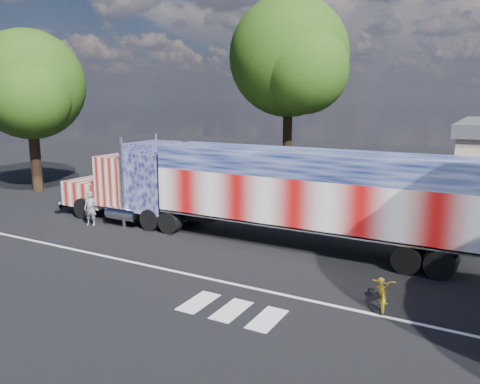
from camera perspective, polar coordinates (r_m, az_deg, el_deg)
The scene contains 8 objects.
ground at distance 20.37m, azimuth -4.10°, elevation -6.71°, with size 100.00×100.00×0.00m, color black.
lane_markings at distance 16.54m, azimuth -6.25°, elevation -11.12°, with size 30.00×2.67×0.01m.
semi_truck at distance 20.99m, azimuth 1.44°, elevation 0.35°, with size 20.97×3.31×4.47m.
coach_bus at distance 28.74m, azimuth 3.97°, elevation 1.98°, with size 10.86×2.53×3.16m.
woman at distance 24.72m, azimuth -17.79°, elevation -1.91°, with size 0.63×0.42×1.74m, color slate.
bicycle at distance 15.42m, azimuth 16.98°, elevation -11.31°, with size 0.66×1.89×0.99m, color gold.
tree_n_mid at distance 36.07m, azimuth 6.17°, elevation 16.00°, with size 9.29×8.85×13.74m.
tree_w_a at distance 34.71m, azimuth -24.23°, elevation 11.75°, with size 7.59×7.22×10.80m.
Camera 1 is at (10.58, -16.22, 6.32)m, focal length 35.00 mm.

